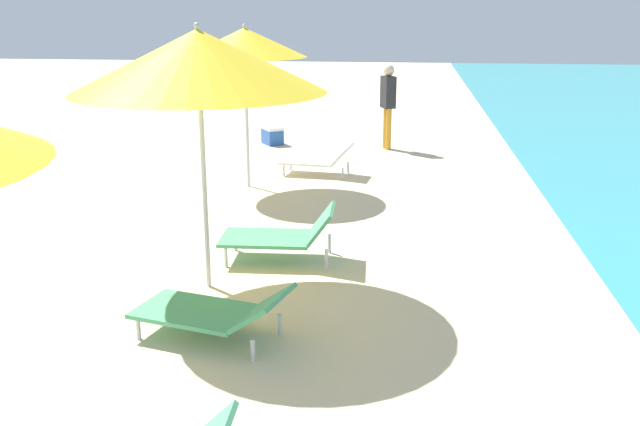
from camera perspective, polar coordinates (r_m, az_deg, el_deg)
name	(u,v)px	position (r m, az deg, el deg)	size (l,w,h in m)	color
umbrella_third	(198,61)	(7.27, -9.76, 11.96)	(2.57, 2.57, 2.77)	silver
lounger_third_shoreside	(282,234)	(8.41, -3.06, -1.73)	(1.37, 0.75, 0.66)	#4CA572
lounger_third_inland	(214,311)	(6.56, -8.53, -7.80)	(1.54, 0.99, 0.52)	#4CA572
umbrella_farthest	(245,43)	(11.65, -6.08, 13.48)	(1.99, 1.99, 2.65)	silver
lounger_farthest_shoreside	(318,160)	(12.72, -0.14, 4.30)	(1.35, 0.71, 0.56)	white
person_walking_near	(388,98)	(14.98, 5.49, 9.21)	(0.35, 0.42, 1.76)	orange
cooler_box	(272,135)	(15.62, -3.86, 6.25)	(0.57, 0.61, 0.38)	#2659B2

